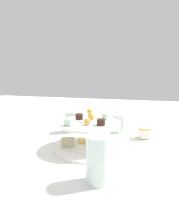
# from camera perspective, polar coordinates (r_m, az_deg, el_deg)

# --- Properties ---
(ground_plane) EXTENTS (2.40, 2.40, 0.00)m
(ground_plane) POSITION_cam_1_polar(r_m,az_deg,el_deg) (0.83, -0.00, -9.49)
(ground_plane) COLOR silver
(tiered_serving_stand) EXTENTS (0.28, 0.28, 0.15)m
(tiered_serving_stand) POSITION_cam_1_polar(r_m,az_deg,el_deg) (0.81, -0.02, -6.50)
(tiered_serving_stand) COLOR white
(tiered_serving_stand) RESTS_ON ground_plane
(water_glass_tall_right) EXTENTS (0.07, 0.07, 0.13)m
(water_glass_tall_right) POSITION_cam_1_polar(r_m,az_deg,el_deg) (0.58, 2.38, -12.44)
(water_glass_tall_right) COLOR silver
(water_glass_tall_right) RESTS_ON ground_plane
(water_glass_short_left) EXTENTS (0.06, 0.06, 0.08)m
(water_glass_short_left) POSITION_cam_1_polar(r_m,az_deg,el_deg) (1.02, 7.87, -3.00)
(water_glass_short_left) COLOR silver
(water_glass_short_left) RESTS_ON ground_plane
(teacup_with_saucer) EXTENTS (0.09, 0.09, 0.05)m
(teacup_with_saucer) POSITION_cam_1_polar(r_m,az_deg,el_deg) (0.95, 14.34, -5.44)
(teacup_with_saucer) COLOR white
(teacup_with_saucer) RESTS_ON ground_plane
(butter_knife_left) EXTENTS (0.12, 0.14, 0.00)m
(butter_knife_left) POSITION_cam_1_polar(r_m,az_deg,el_deg) (0.81, -20.99, -10.81)
(butter_knife_left) COLOR silver
(butter_knife_left) RESTS_ON ground_plane
(butter_knife_right) EXTENTS (0.05, 0.17, 0.00)m
(butter_knife_right) POSITION_cam_1_polar(r_m,az_deg,el_deg) (0.78, 21.08, -11.70)
(butter_knife_right) COLOR silver
(butter_knife_right) RESTS_ON ground_plane
(water_glass_mid_back) EXTENTS (0.06, 0.06, 0.10)m
(water_glass_mid_back) POSITION_cam_1_polar(r_m,az_deg,el_deg) (1.01, -4.83, -2.61)
(water_glass_mid_back) COLOR silver
(water_glass_mid_back) RESTS_ON ground_plane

